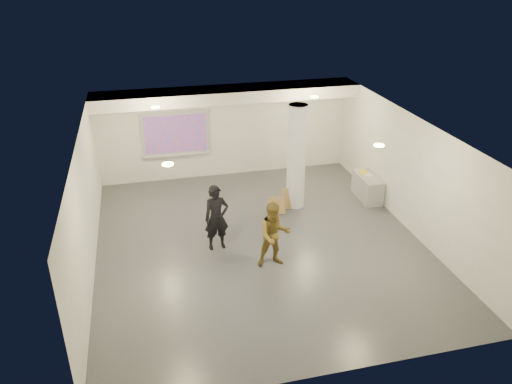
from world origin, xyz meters
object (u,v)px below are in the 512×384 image
object	(u,v)px
column	(297,157)
credenza	(367,187)
projection_screen	(175,134)
man	(274,235)
woman	(217,218)

from	to	relation	value
column	credenza	bearing A→B (deg)	-1.82
projection_screen	column	bearing A→B (deg)	-40.56
credenza	man	bearing A→B (deg)	-141.45
projection_screen	man	size ratio (longest dim) A/B	1.32
credenza	man	xyz separation A→B (m)	(-3.62, -2.71, 0.44)
column	projection_screen	size ratio (longest dim) A/B	1.43
column	projection_screen	distance (m)	4.08
column	credenza	distance (m)	2.50
projection_screen	credenza	xyz separation A→B (m)	(5.32, -2.72, -1.17)
projection_screen	woman	world-z (taller)	projection_screen
woman	projection_screen	bearing A→B (deg)	91.05
column	credenza	size ratio (longest dim) A/B	2.44
woman	man	distance (m)	1.57
credenza	man	world-z (taller)	man
man	woman	bearing A→B (deg)	140.34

